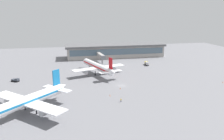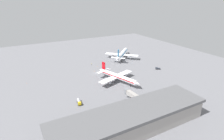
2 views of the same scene
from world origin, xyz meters
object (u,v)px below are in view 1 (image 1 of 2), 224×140
ground_crew_worker (121,100)px  safety_cone_far_side (223,82)px  fuel_truck (147,63)px  airplane_taxiing (24,102)px  pushback_tractor (16,80)px  safety_cone_near_gate (110,95)px  safety_cone_mid_apron (120,88)px  airplane_at_gate (98,67)px

ground_crew_worker → safety_cone_far_side: 63.09m
fuel_truck → ground_crew_worker: bearing=161.5°
fuel_truck → safety_cone_far_side: 55.23m
airplane_taxiing → ground_crew_worker: size_ratio=21.56×
pushback_tractor → safety_cone_far_side: bearing=20.3°
ground_crew_worker → safety_cone_near_gate: size_ratio=2.78×
fuel_truck → safety_cone_mid_apron: 56.21m
safety_cone_far_side → pushback_tractor: bearing=-13.1°
airplane_at_gate → airplane_taxiing: (35.76, 51.36, 0.31)m
fuel_truck → safety_cone_near_gate: bearing=155.9°
airplane_at_gate → airplane_taxiing: size_ratio=1.16×
safety_cone_near_gate → pushback_tractor: bearing=-35.2°
airplane_at_gate → safety_cone_mid_apron: airplane_at_gate is taller
safety_cone_near_gate → safety_cone_mid_apron: bearing=-128.1°
airplane_at_gate → airplane_taxiing: bearing=127.2°
safety_cone_near_gate → safety_cone_far_side: 64.88m
fuel_truck → airplane_taxiing: bearing=143.2°
airplane_taxiing → safety_cone_mid_apron: 47.82m
airplane_taxiing → pushback_tractor: size_ratio=7.63×
airplane_at_gate → ground_crew_worker: size_ratio=24.98×
pushback_tractor → fuel_truck: fuel_truck is taller
safety_cone_mid_apron → safety_cone_far_side: (-57.29, 2.14, 0.00)m
safety_cone_far_side → safety_cone_mid_apron: bearing=-2.1°
fuel_truck → ground_crew_worker: (35.39, 63.69, -0.54)m
airplane_at_gate → safety_cone_far_side: size_ratio=69.53×
airplane_at_gate → airplane_taxiing: 62.59m
airplane_at_gate → safety_cone_near_gate: 39.37m
fuel_truck → ground_crew_worker: size_ratio=3.92×
pushback_tractor → fuel_truck: size_ratio=0.72×
pushback_tractor → safety_cone_near_gate: pushback_tractor is taller
airplane_taxiing → safety_cone_far_side: (-99.77, -19.30, -4.75)m
airplane_taxiing → safety_cone_near_gate: 37.64m
safety_cone_mid_apron → airplane_taxiing: bearing=26.8°
safety_cone_mid_apron → ground_crew_worker: bearing=76.8°
fuel_truck → safety_cone_mid_apron: size_ratio=10.90×
safety_cone_far_side → fuel_truck: bearing=-62.0°
pushback_tractor → safety_cone_near_gate: 57.17m
fuel_truck → safety_cone_near_gate: (38.59, 55.81, -1.09)m
pushback_tractor → ground_crew_worker: bearing=-5.9°
airplane_at_gate → fuel_truck: (-38.11, -16.70, -3.35)m
airplane_taxiing → fuel_truck: (-73.87, -68.06, -3.66)m
fuel_truck → pushback_tractor: bearing=115.5°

